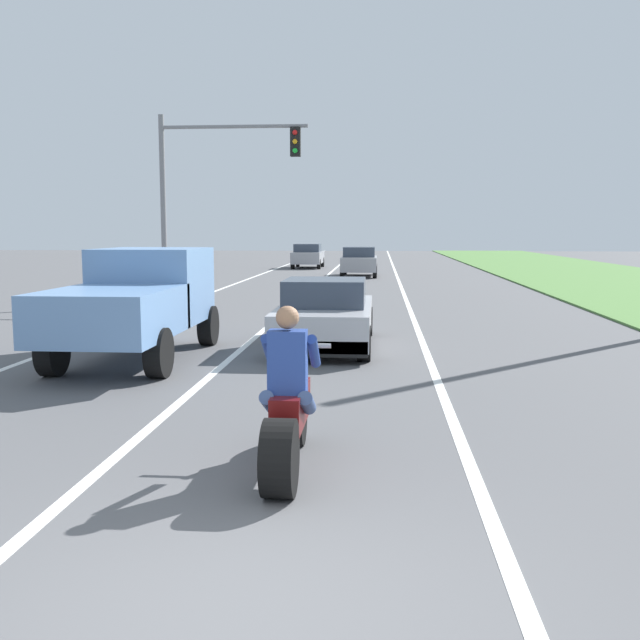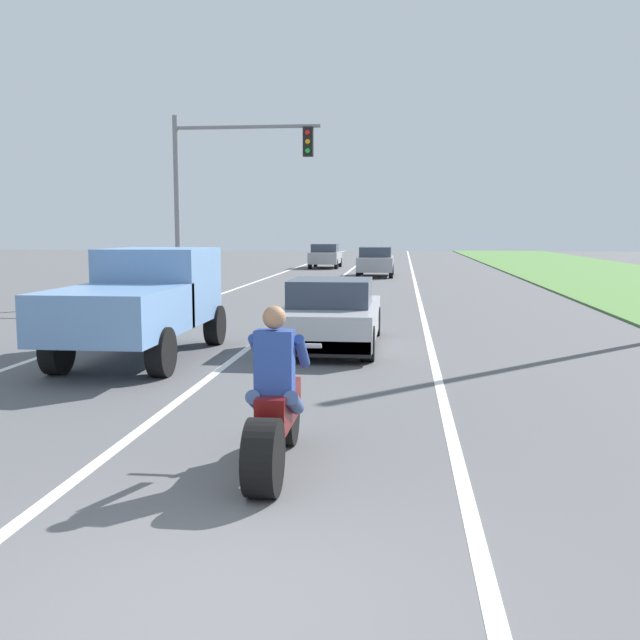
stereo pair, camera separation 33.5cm
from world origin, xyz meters
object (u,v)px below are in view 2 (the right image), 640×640
at_px(pickup_truck_left_lane_light_blue, 143,298).
at_px(motorcycle_with_rider, 275,413).
at_px(sports_car_silver, 331,316).
at_px(distant_car_further_ahead, 325,256).
at_px(distant_car_far_ahead, 376,261).
at_px(traffic_light_mast_near, 221,178).

bearing_deg(pickup_truck_left_lane_light_blue, motorcycle_with_rider, -59.89).
distance_m(motorcycle_with_rider, pickup_truck_left_lane_light_blue, 6.95).
relative_size(sports_car_silver, distant_car_further_ahead, 1.08).
distance_m(motorcycle_with_rider, distant_car_further_ahead, 38.71).
xyz_separation_m(pickup_truck_left_lane_light_blue, distant_car_further_ahead, (-0.11, 32.55, -0.33)).
distance_m(pickup_truck_left_lane_light_blue, distant_car_far_ahead, 24.54).
height_order(motorcycle_with_rider, distant_car_further_ahead, motorcycle_with_rider).
height_order(pickup_truck_left_lane_light_blue, distant_car_far_ahead, pickup_truck_left_lane_light_blue).
distance_m(sports_car_silver, distant_car_far_ahead, 22.64).
relative_size(sports_car_silver, pickup_truck_left_lane_light_blue, 0.90).
bearing_deg(motorcycle_with_rider, distant_car_far_ahead, 90.30).
distance_m(motorcycle_with_rider, distant_car_far_ahead, 30.31).
height_order(sports_car_silver, pickup_truck_left_lane_light_blue, pickup_truck_left_lane_light_blue).
bearing_deg(traffic_light_mast_near, sports_car_silver, -63.60).
xyz_separation_m(sports_car_silver, distant_car_further_ahead, (-3.38, 30.88, 0.14)).
relative_size(pickup_truck_left_lane_light_blue, traffic_light_mast_near, 0.80).
relative_size(traffic_light_mast_near, distant_car_far_ahead, 1.50).
bearing_deg(distant_car_far_ahead, motorcycle_with_rider, -89.70).
xyz_separation_m(motorcycle_with_rider, distant_car_far_ahead, (-0.16, 30.31, 0.18)).
relative_size(motorcycle_with_rider, sports_car_silver, 0.51).
distance_m(motorcycle_with_rider, sports_car_silver, 7.67).
bearing_deg(distant_car_far_ahead, pickup_truck_left_lane_light_blue, -97.77).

